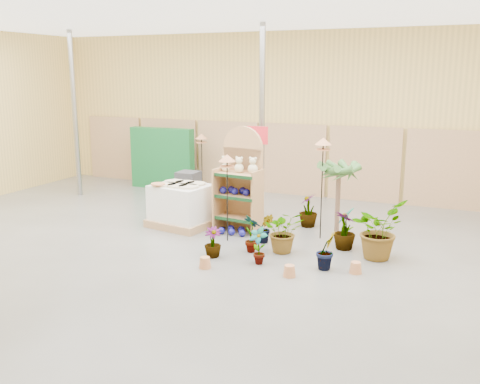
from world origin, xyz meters
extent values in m
cube|color=#5A5A56|center=(0.00, 0.00, -0.05)|extent=(15.00, 12.00, 0.10)
cube|color=white|center=(0.00, 0.00, 4.55)|extent=(15.00, 12.00, 0.10)
cube|color=tan|center=(0.00, 6.05, 2.25)|extent=(15.00, 0.10, 4.50)
cylinder|color=gray|center=(-5.50, 3.50, 2.25)|extent=(0.14, 0.14, 4.50)
cylinder|color=gray|center=(0.00, 3.50, 2.25)|extent=(0.14, 0.14, 4.50)
cube|color=#A47B55|center=(-6.00, 5.92, 1.00)|extent=(1.90, 0.06, 2.00)
cube|color=#A47B55|center=(-4.00, 5.92, 1.00)|extent=(1.90, 0.06, 2.00)
cube|color=#A47B55|center=(-2.00, 5.92, 1.00)|extent=(1.90, 0.06, 2.00)
cube|color=#A47B55|center=(0.00, 5.92, 1.00)|extent=(1.90, 0.06, 2.00)
cube|color=#A47B55|center=(2.00, 5.92, 1.00)|extent=(1.90, 0.06, 2.00)
cube|color=#A47B55|center=(4.00, 5.92, 1.00)|extent=(1.90, 0.06, 2.00)
cube|color=#A97A4E|center=(0.04, 2.27, 0.90)|extent=(0.95, 0.19, 1.79)
cylinder|color=#A97A4E|center=(0.04, 2.27, 1.79)|extent=(0.95, 0.19, 0.95)
cube|color=#A97A4E|center=(0.04, 2.00, 0.32)|extent=(0.96, 0.63, 0.04)
cube|color=#0F3819|center=(0.04, 1.74, 0.32)|extent=(0.90, 0.13, 0.06)
cube|color=#A97A4E|center=(0.04, 2.00, 0.79)|extent=(0.96, 0.63, 0.04)
cube|color=#0F3819|center=(0.04, 1.74, 0.79)|extent=(0.90, 0.13, 0.06)
cube|color=#A97A4E|center=(0.04, 2.00, 1.27)|extent=(0.96, 0.63, 0.04)
cube|color=#0F3819|center=(0.04, 1.74, 1.27)|extent=(0.90, 0.13, 0.06)
cube|color=#A97A4E|center=(-0.42, 2.00, 0.69)|extent=(0.10, 0.53, 1.37)
cube|color=#A97A4E|center=(0.49, 2.00, 0.69)|extent=(0.10, 0.53, 1.37)
sphere|color=beige|center=(-0.28, 2.06, 1.38)|extent=(0.19, 0.19, 0.19)
sphere|color=beige|center=(-0.28, 2.06, 1.54)|extent=(0.15, 0.15, 0.15)
sphere|color=beige|center=(0.04, 2.06, 1.39)|extent=(0.20, 0.20, 0.20)
sphere|color=beige|center=(0.04, 2.06, 1.55)|extent=(0.15, 0.15, 0.15)
sphere|color=beige|center=(0.35, 2.06, 1.39)|extent=(0.21, 0.21, 0.21)
sphere|color=beige|center=(0.35, 2.06, 1.56)|extent=(0.15, 0.15, 0.15)
sphere|color=navy|center=(-0.30, 1.98, 0.89)|extent=(0.16, 0.16, 0.16)
sphere|color=navy|center=(-0.17, 2.11, 0.89)|extent=(0.16, 0.16, 0.16)
sphere|color=navy|center=(-0.03, 1.98, 0.89)|extent=(0.16, 0.16, 0.16)
sphere|color=navy|center=(0.10, 2.11, 0.89)|extent=(0.16, 0.16, 0.16)
sphere|color=navy|center=(0.24, 1.98, 0.89)|extent=(0.16, 0.16, 0.16)
sphere|color=navy|center=(0.37, 2.11, 0.89)|extent=(0.16, 0.16, 0.16)
sphere|color=navy|center=(-0.20, 1.66, 0.07)|extent=(0.15, 0.15, 0.15)
sphere|color=navy|center=(-0.08, 1.90, 0.07)|extent=(0.15, 0.15, 0.15)
sphere|color=navy|center=(0.04, 1.66, 0.07)|extent=(0.15, 0.15, 0.15)
sphere|color=navy|center=(0.16, 1.90, 0.07)|extent=(0.15, 0.15, 0.15)
sphere|color=navy|center=(0.28, 1.66, 0.07)|extent=(0.15, 0.15, 0.15)
cube|color=#A47B55|center=(-1.28, 1.87, 0.08)|extent=(1.50, 1.32, 0.17)
cube|color=white|center=(-1.28, 1.87, 0.55)|extent=(1.38, 1.20, 0.78)
cylinder|color=beige|center=(-1.56, 1.70, 0.96)|extent=(0.44, 0.44, 0.04)
cylinder|color=beige|center=(-1.28, 1.70, 0.96)|extent=(0.44, 0.44, 0.04)
cylinder|color=beige|center=(-1.00, 1.70, 0.96)|extent=(0.44, 0.44, 0.04)
cylinder|color=beige|center=(-1.56, 2.03, 0.96)|extent=(0.44, 0.44, 0.04)
cylinder|color=beige|center=(-1.28, 2.03, 0.96)|extent=(0.44, 0.44, 0.04)
cylinder|color=beige|center=(-1.00, 2.03, 0.96)|extent=(0.44, 0.44, 0.04)
cube|color=#2A2A2D|center=(-1.78, 3.11, 0.25)|extent=(0.50, 0.50, 0.50)
cube|color=#2A2A2D|center=(-1.78, 3.11, 0.75)|extent=(0.50, 0.50, 0.50)
cube|color=#2A2A2D|center=(-2.08, 3.11, 0.25)|extent=(0.50, 0.50, 0.50)
cube|color=#125D29|center=(-3.80, 5.20, 0.90)|extent=(2.00, 0.30, 1.80)
cylinder|color=gray|center=(0.10, 3.00, 1.10)|extent=(0.05, 0.05, 2.20)
cube|color=red|center=(0.10, 2.96, 2.00)|extent=(0.50, 0.03, 0.40)
cylinder|color=black|center=(0.11, 1.29, 0.78)|extent=(0.02, 0.02, 1.55)
cylinder|color=#C67C4F|center=(0.11, 1.29, 1.55)|extent=(0.30, 0.30, 0.02)
cone|color=#C67C4F|center=(0.11, 1.29, 1.72)|extent=(0.34, 0.34, 0.14)
cylinder|color=black|center=(1.82, 2.20, 0.93)|extent=(0.02, 0.02, 1.87)
cylinder|color=#C67C4F|center=(1.82, 2.20, 1.87)|extent=(0.30, 0.30, 0.02)
cone|color=#C67C4F|center=(1.82, 2.20, 2.04)|extent=(0.34, 0.34, 0.14)
cylinder|color=black|center=(-2.27, 4.79, 0.75)|extent=(0.02, 0.02, 1.50)
cylinder|color=#C67C4F|center=(-2.27, 4.79, 1.50)|extent=(0.30, 0.30, 0.02)
cone|color=#C67C4F|center=(-2.27, 4.79, 1.67)|extent=(0.34, 0.34, 0.14)
cylinder|color=brown|center=(2.09, 2.51, 0.67)|extent=(0.10, 0.10, 1.33)
imported|color=#3D6F32|center=(0.84, 0.82, 0.38)|extent=(0.48, 0.43, 0.76)
imported|color=#3D6F32|center=(1.40, 1.07, 0.41)|extent=(0.95, 0.90, 0.83)
imported|color=#3D6F32|center=(2.43, 1.71, 0.38)|extent=(0.59, 0.59, 0.76)
imported|color=#3D6F32|center=(2.42, 1.87, 0.40)|extent=(0.34, 0.46, 0.81)
imported|color=#3D6F32|center=(0.87, 1.48, 0.31)|extent=(0.42, 0.39, 0.61)
imported|color=#3D6F32|center=(0.27, 0.28, 0.28)|extent=(0.43, 0.43, 0.56)
imported|color=#3D6F32|center=(1.19, 0.27, 0.34)|extent=(0.40, 0.31, 0.68)
imported|color=#3D6F32|center=(2.37, 0.50, 0.34)|extent=(0.43, 0.47, 0.69)
imported|color=#3D6F32|center=(3.10, 1.44, 0.55)|extent=(1.08, 1.18, 1.10)
imported|color=#3D6F32|center=(1.33, 2.96, 0.38)|extent=(0.46, 0.46, 0.75)
camera|label=1|loc=(4.50, -8.27, 3.37)|focal=40.00mm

